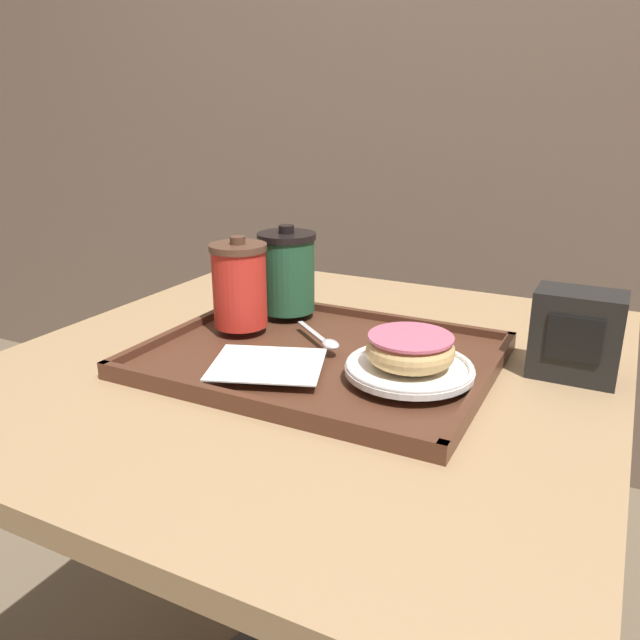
# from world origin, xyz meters

# --- Properties ---
(wall_behind) EXTENTS (8.00, 0.05, 2.40)m
(wall_behind) POSITION_xyz_m (0.00, 1.10, 1.20)
(wall_behind) COLOR #7A6656
(wall_behind) RESTS_ON ground_plane
(cafe_table) EXTENTS (0.85, 0.90, 0.72)m
(cafe_table) POSITION_xyz_m (0.00, 0.00, 0.54)
(cafe_table) COLOR tan
(cafe_table) RESTS_ON ground_plane
(serving_tray) EXTENTS (0.48, 0.37, 0.02)m
(serving_tray) POSITION_xyz_m (0.02, -0.02, 0.72)
(serving_tray) COLOR #512D1E
(serving_tray) RESTS_ON cafe_table
(napkin_paper) EXTENTS (0.18, 0.17, 0.00)m
(napkin_paper) POSITION_xyz_m (-0.01, -0.11, 0.74)
(napkin_paper) COLOR white
(napkin_paper) RESTS_ON serving_tray
(coffee_cup_front) EXTENTS (0.09, 0.09, 0.14)m
(coffee_cup_front) POSITION_xyz_m (-0.13, 0.01, 0.81)
(coffee_cup_front) COLOR red
(coffee_cup_front) RESTS_ON serving_tray
(coffee_cup_rear) EXTENTS (0.10, 0.10, 0.14)m
(coffee_cup_rear) POSITION_xyz_m (-0.11, 0.11, 0.81)
(coffee_cup_rear) COLOR #235638
(coffee_cup_rear) RESTS_ON serving_tray
(plate_with_chocolate_donut) EXTENTS (0.17, 0.17, 0.01)m
(plate_with_chocolate_donut) POSITION_xyz_m (0.16, -0.05, 0.75)
(plate_with_chocolate_donut) COLOR white
(plate_with_chocolate_donut) RESTS_ON serving_tray
(donut_chocolate_glazed) EXTENTS (0.11, 0.11, 0.04)m
(donut_chocolate_glazed) POSITION_xyz_m (0.16, -0.05, 0.77)
(donut_chocolate_glazed) COLOR #DBB270
(donut_chocolate_glazed) RESTS_ON plate_with_chocolate_donut
(spoon) EXTENTS (0.11, 0.09, 0.01)m
(spoon) POSITION_xyz_m (0.02, -0.00, 0.75)
(spoon) COLOR silver
(spoon) RESTS_ON serving_tray
(napkin_dispenser) EXTENTS (0.11, 0.08, 0.12)m
(napkin_dispenser) POSITION_xyz_m (0.35, 0.10, 0.78)
(napkin_dispenser) COLOR black
(napkin_dispenser) RESTS_ON cafe_table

